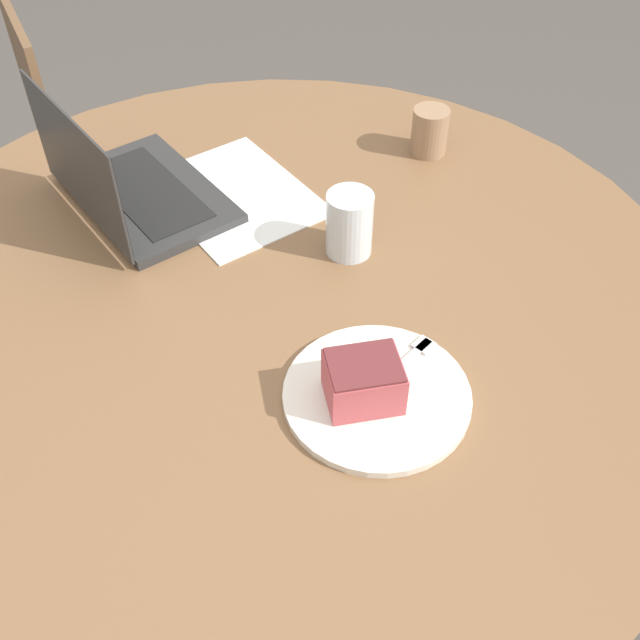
{
  "coord_description": "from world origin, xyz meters",
  "views": [
    {
      "loc": [
        0.82,
        -0.3,
        1.56
      ],
      "look_at": [
        0.13,
        0.02,
        0.8
      ],
      "focal_mm": 42.0,
      "sensor_mm": 36.0,
      "label": 1
    }
  ],
  "objects": [
    {
      "name": "chair",
      "position": [
        -0.97,
        -0.08,
        0.46
      ],
      "size": [
        0.42,
        0.42,
        0.87
      ],
      "rotation": [
        0.0,
        0.0,
        6.29
      ],
      "color": "brown",
      "rests_on": "ground_plane"
    },
    {
      "name": "coffee_glass",
      "position": [
        -0.23,
        0.43,
        0.81
      ],
      "size": [
        0.07,
        0.07,
        0.09
      ],
      "color": "#997556",
      "rests_on": "dining_table"
    },
    {
      "name": "fork",
      "position": [
        0.24,
        0.1,
        0.78
      ],
      "size": [
        0.08,
        0.17,
        0.0
      ],
      "rotation": [
        0.0,
        0.0,
        8.25
      ],
      "color": "silver",
      "rests_on": "plate"
    },
    {
      "name": "plate",
      "position": [
        0.27,
        0.04,
        0.77
      ],
      "size": [
        0.26,
        0.26,
        0.01
      ],
      "color": "silver",
      "rests_on": "dining_table"
    },
    {
      "name": "laptop",
      "position": [
        -0.3,
        -0.14,
        0.8
      ],
      "size": [
        0.37,
        0.28,
        0.22
      ],
      "rotation": [
        0.0,
        0.0,
        6.49
      ],
      "color": "#2D2D2D",
      "rests_on": "dining_table"
    },
    {
      "name": "dining_table",
      "position": [
        0.0,
        0.0,
        0.63
      ],
      "size": [
        1.37,
        1.37,
        0.76
      ],
      "color": "brown",
      "rests_on": "ground_plane"
    },
    {
      "name": "paper_document",
      "position": [
        -0.26,
        0.04,
        0.76
      ],
      "size": [
        0.34,
        0.29,
        0.0
      ],
      "rotation": [
        0.0,
        0.0,
        0.18
      ],
      "color": "white",
      "rests_on": "dining_table"
    },
    {
      "name": "cake_slice",
      "position": [
        0.27,
        0.02,
        0.81
      ],
      "size": [
        0.1,
        0.12,
        0.07
      ],
      "rotation": [
        0.0,
        0.0,
        1.32
      ],
      "color": "#B74C51",
      "rests_on": "plate"
    },
    {
      "name": "water_glass",
      "position": [
        -0.03,
        0.15,
        0.82
      ],
      "size": [
        0.08,
        0.08,
        0.11
      ],
      "color": "silver",
      "rests_on": "dining_table"
    },
    {
      "name": "ground_plane",
      "position": [
        0.0,
        0.0,
        0.0
      ],
      "size": [
        12.0,
        12.0,
        0.0
      ],
      "primitive_type": "plane",
      "color": "#4C4742"
    }
  ]
}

